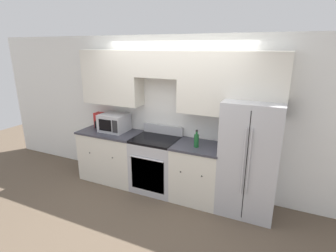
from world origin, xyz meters
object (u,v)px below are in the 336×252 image
Objects in this scene: refrigerator at (250,157)px; microwave at (114,123)px; bottle at (196,140)px; oven_range at (156,164)px.

microwave is (-2.41, 0.01, 0.24)m from refrigerator.
refrigerator is 0.82m from bottle.
microwave is 1.63m from bottle.
refrigerator is at bearing 1.95° from oven_range.
bottle is (1.62, -0.14, -0.05)m from microwave.
bottle is (0.74, -0.07, 0.57)m from oven_range.
oven_range is 4.00× the size of bottle.
oven_range is 0.94m from bottle.
oven_range is at bearing -4.16° from microwave.
refrigerator is (1.53, 0.05, 0.38)m from oven_range.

